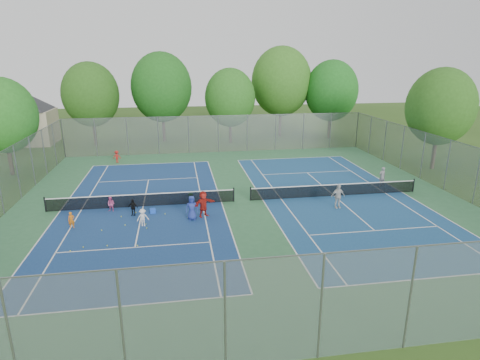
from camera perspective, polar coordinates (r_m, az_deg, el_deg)
name	(u,v)px	position (r m, az deg, el deg)	size (l,w,h in m)	color
ground	(242,201)	(29.02, 0.31, -3.03)	(120.00, 120.00, 0.00)	#2D4E18
court_pad	(242,201)	(29.02, 0.31, -3.02)	(32.00, 32.00, 0.01)	#31683F
court_left	(143,206)	(28.78, -13.60, -3.67)	(10.97, 23.77, 0.01)	navy
court_right	(334,196)	(30.87, 13.25, -2.22)	(10.97, 23.77, 0.01)	navy
net_left	(143,200)	(28.63, -13.66, -2.84)	(12.87, 0.10, 0.91)	black
net_right	(335,190)	(30.74, 13.30, -1.44)	(12.87, 0.10, 0.91)	black
fence_north	(218,134)	(43.85, -3.12, 6.55)	(32.00, 0.10, 4.00)	gray
fence_south	(321,308)	(14.20, 11.42, -17.37)	(32.00, 0.10, 4.00)	gray
fence_east	(447,165)	(34.71, 27.38, 1.85)	(32.00, 0.10, 4.00)	gray
house	(25,109)	(54.14, -28.30, 8.94)	(11.03, 11.03, 7.30)	#B7A88C
tree_nw	(91,95)	(49.98, -20.47, 11.32)	(6.40, 6.40, 9.58)	#443326
tree_nl	(161,87)	(50.03, -11.11, 12.81)	(7.20, 7.20, 10.69)	#443326
tree_nc	(230,98)	(48.54, -1.43, 11.63)	(6.00, 6.00, 8.85)	#443326
tree_nr	(281,81)	(52.73, 5.89, 13.77)	(7.60, 7.60, 11.42)	#443326
tree_ne	(331,91)	(52.78, 12.88, 12.28)	(6.60, 6.60, 9.77)	#443326
tree_side_w	(3,115)	(39.93, -30.68, 7.90)	(5.60, 5.60, 8.47)	#443326
tree_side_e	(441,107)	(40.62, 26.64, 9.31)	(6.00, 6.00, 9.20)	#443326
ball_crate	(153,211)	(27.42, -12.30, -4.31)	(0.36, 0.36, 0.31)	blue
ball_hopper	(191,197)	(29.22, -7.03, -2.45)	(0.28, 0.28, 0.54)	#238132
student_a	(71,220)	(26.41, -22.86, -5.29)	(0.38, 0.25, 1.04)	orange
student_b	(111,204)	(28.31, -17.87, -3.30)	(0.50, 0.39, 1.03)	#D65391
student_c	(143,218)	(25.34, -13.66, -5.22)	(0.73, 0.42, 1.13)	silver
student_d	(133,207)	(27.19, -15.00, -3.78)	(0.66, 0.27, 1.12)	black
student_e	(192,208)	(25.69, -6.88, -3.96)	(0.78, 0.51, 1.60)	navy
student_f	(203,204)	(26.09, -5.23, -3.41)	(1.61, 0.51, 1.74)	#B12119
child_far_baseline	(117,157)	(41.36, -17.10, 3.20)	(0.78, 0.45, 1.21)	#B41F19
instructor	(382,176)	(34.21, 19.56, 0.48)	(0.58, 0.38, 1.58)	gray
teen_court_b	(338,196)	(28.26, 13.74, -2.26)	(1.00, 0.42, 1.70)	beige
tennis_ball_0	(70,251)	(23.57, -22.99, -9.30)	(0.07, 0.07, 0.07)	gold
tennis_ball_1	(121,217)	(27.26, -16.53, -5.04)	(0.07, 0.07, 0.07)	#BACD2F
tennis_ball_2	(125,225)	(25.87, -16.03, -6.21)	(0.07, 0.07, 0.07)	#D6EE37
tennis_ball_3	(147,228)	(25.10, -13.12, -6.71)	(0.07, 0.07, 0.07)	#AACC2F
tennis_ball_4	(136,213)	(27.71, -14.60, -4.52)	(0.07, 0.07, 0.07)	#C1D631
tennis_ball_5	(83,247)	(23.74, -21.40, -8.92)	(0.07, 0.07, 0.07)	gold
tennis_ball_6	(188,218)	(26.22, -7.45, -5.34)	(0.07, 0.07, 0.07)	#C4E735
tennis_ball_7	(102,230)	(25.55, -19.08, -6.80)	(0.07, 0.07, 0.07)	#C7E535
tennis_ball_8	(165,214)	(27.04, -10.61, -4.79)	(0.07, 0.07, 0.07)	#B7C82E
tennis_ball_9	(107,246)	(23.47, -18.37, -8.89)	(0.07, 0.07, 0.07)	#B2C32D
tennis_ball_10	(137,246)	(23.02, -14.39, -9.05)	(0.07, 0.07, 0.07)	#CEE435
tennis_ball_11	(146,224)	(25.69, -13.24, -6.16)	(0.07, 0.07, 0.07)	#ADCA2F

